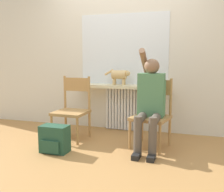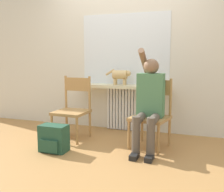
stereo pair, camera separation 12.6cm
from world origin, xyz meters
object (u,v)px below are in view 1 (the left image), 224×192
at_px(cat, 120,75).
at_px(chair_left, 72,108).
at_px(chair_right, 152,113).
at_px(person, 150,100).
at_px(backpack, 55,139).

bearing_deg(cat, chair_left, -135.70).
xyz_separation_m(chair_right, person, (-0.01, -0.11, 0.20)).
bearing_deg(chair_right, chair_left, -168.07).
relative_size(chair_left, person, 0.70).
height_order(chair_left, person, person).
bearing_deg(person, backpack, -156.65).
xyz_separation_m(person, cat, (-0.60, 0.67, 0.27)).
xyz_separation_m(chair_left, cat, (0.57, 0.55, 0.47)).
xyz_separation_m(chair_right, cat, (-0.61, 0.55, 0.47)).
xyz_separation_m(person, backpack, (-1.13, -0.49, -0.48)).
xyz_separation_m(chair_right, backpack, (-1.14, -0.60, -0.28)).
height_order(chair_right, person, person).
distance_m(chair_left, person, 1.19).
bearing_deg(chair_left, cat, 46.00).
distance_m(person, cat, 0.94).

